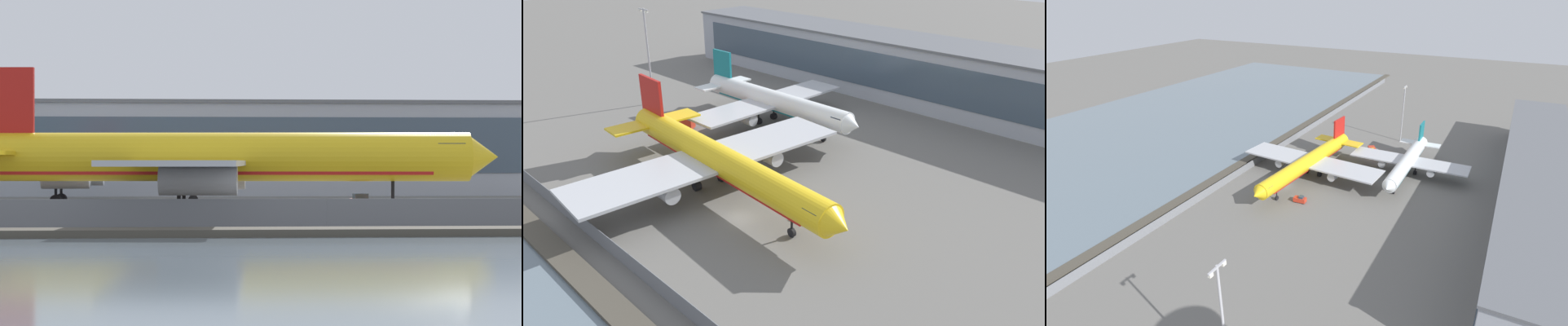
{
  "view_description": "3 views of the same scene",
  "coord_description": "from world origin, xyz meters",
  "views": [
    {
      "loc": [
        -8.53,
        -85.13,
        4.76
      ],
      "look_at": [
        -3.43,
        3.04,
        4.62
      ],
      "focal_mm": 70.0,
      "sensor_mm": 36.0,
      "label": 1
    },
    {
      "loc": [
        44.57,
        -36.76,
        34.46
      ],
      "look_at": [
        -0.33,
        8.44,
        5.03
      ],
      "focal_mm": 35.0,
      "sensor_mm": 36.0,
      "label": 2
    },
    {
      "loc": [
        86.92,
        51.41,
        51.47
      ],
      "look_at": [
        -5.89,
        3.32,
        5.53
      ],
      "focal_mm": 28.0,
      "sensor_mm": 36.0,
      "label": 3
    }
  ],
  "objects": [
    {
      "name": "perimeter_fence",
      "position": [
        0.0,
        -16.0,
        1.1
      ],
      "size": [
        280.0,
        0.1,
        2.21
      ],
      "color": "slate",
      "rests_on": "ground"
    },
    {
      "name": "ground_plane",
      "position": [
        0.0,
        0.0,
        0.0
      ],
      "size": [
        500.0,
        500.0,
        0.0
      ],
      "primitive_type": "plane",
      "color": "#66635E"
    },
    {
      "name": "baggage_tug",
      "position": [
        6.09,
        7.44,
        0.81
      ],
      "size": [
        1.82,
        3.3,
        1.8
      ],
      "color": "red",
      "rests_on": "ground"
    },
    {
      "name": "terminal_building",
      "position": [
        -18.31,
        60.22,
        6.6
      ],
      "size": [
        117.41,
        16.04,
        13.18
      ],
      "color": "#9EA3AD",
      "rests_on": "ground"
    },
    {
      "name": "cargo_jet_yellow",
      "position": [
        -8.08,
        2.76,
        4.96
      ],
      "size": [
        48.68,
        42.35,
        13.01
      ],
      "color": "yellow",
      "rests_on": "ground"
    },
    {
      "name": "passenger_jet_white_teal",
      "position": [
        -22.4,
        27.64,
        4.57
      ],
      "size": [
        39.89,
        33.85,
        11.97
      ],
      "color": "white",
      "rests_on": "ground"
    },
    {
      "name": "shoreline_seawall",
      "position": [
        0.0,
        -20.5,
        0.25
      ],
      "size": [
        320.0,
        3.0,
        0.5
      ],
      "color": "#474238",
      "rests_on": "ground"
    }
  ]
}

